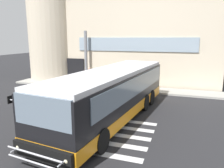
% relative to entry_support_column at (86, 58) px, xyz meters
% --- Properties ---
extents(ground_plane, '(80.00, 90.00, 0.02)m').
position_rel_entry_support_column_xyz_m(ground_plane, '(3.42, -5.40, -2.59)').
color(ground_plane, '#232326').
rests_on(ground_plane, ground).
extents(bay_paint_stripes, '(4.40, 3.96, 0.01)m').
position_rel_entry_support_column_xyz_m(bay_paint_stripes, '(5.42, -9.60, -2.57)').
color(bay_paint_stripes, silver).
rests_on(bay_paint_stripes, ground).
extents(terminal_building, '(18.42, 13.80, 8.24)m').
position_rel_entry_support_column_xyz_m(terminal_building, '(2.75, 6.12, 1.54)').
color(terminal_building, beige).
rests_on(terminal_building, ground).
extents(boarding_curb, '(20.62, 2.00, 0.15)m').
position_rel_entry_support_column_xyz_m(boarding_curb, '(3.42, -0.60, -2.50)').
color(boarding_curb, '#9E9B93').
rests_on(boarding_curb, ground).
extents(entry_support_column, '(0.28, 0.28, 4.85)m').
position_rel_entry_support_column_xyz_m(entry_support_column, '(0.00, 0.00, 0.00)').
color(entry_support_column, slate).
rests_on(entry_support_column, boarding_curb).
extents(bus_main_foreground, '(4.22, 11.34, 2.70)m').
position_rel_entry_support_column_xyz_m(bus_main_foreground, '(5.18, -7.70, -1.24)').
color(bus_main_foreground, black).
rests_on(bus_main_foreground, ground).
extents(passenger_near_column, '(0.50, 0.52, 1.68)m').
position_rel_entry_support_column_xyz_m(passenger_near_column, '(0.77, -1.02, -1.46)').
color(passenger_near_column, '#1E2338').
rests_on(passenger_near_column, boarding_curb).
extents(passenger_by_doorway, '(0.55, 0.35, 1.68)m').
position_rel_entry_support_column_xyz_m(passenger_by_doorway, '(1.89, -0.34, -1.50)').
color(passenger_by_doorway, '#4C4233').
rests_on(passenger_by_doorway, boarding_curb).
extents(safety_bollard_yellow, '(0.18, 0.18, 0.90)m').
position_rel_entry_support_column_xyz_m(safety_bollard_yellow, '(2.26, -1.80, -2.13)').
color(safety_bollard_yellow, yellow).
rests_on(safety_bollard_yellow, ground).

